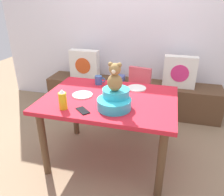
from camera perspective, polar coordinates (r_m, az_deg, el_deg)
ground_plane at (r=2.55m, az=-0.60°, el=-15.18°), size 8.00×8.00×0.00m
back_wall at (r=3.42m, az=6.32°, el=19.04°), size 4.40×0.10×2.60m
window_bench at (r=3.44m, az=4.78°, el=0.57°), size 2.60×0.44×0.46m
pillow_floral_left at (r=3.45m, az=-7.10°, el=8.55°), size 0.44×0.15×0.44m
pillow_floral_right at (r=3.22m, az=17.02°, el=6.44°), size 0.44×0.15×0.44m
book_stack at (r=3.37m, az=1.49°, el=5.15°), size 0.20×0.14×0.08m
dining_table at (r=2.19m, az=-0.67°, el=-2.32°), size 1.28×0.92×0.74m
highchair at (r=2.90m, az=6.20°, el=2.08°), size 0.38×0.50×0.79m
infant_seat_teal at (r=1.93m, az=0.71°, el=-0.53°), size 0.30×0.33×0.16m
teddy_bear at (r=1.85m, az=0.74°, el=5.25°), size 0.13×0.12×0.25m
ketchup_bottle at (r=1.94m, az=-12.59°, el=-0.42°), size 0.07×0.07×0.18m
coffee_mug at (r=2.46m, az=-3.43°, el=4.62°), size 0.12×0.08×0.09m
dinner_plate_near at (r=2.37m, az=6.37°, el=2.55°), size 0.20×0.20×0.01m
dinner_plate_far at (r=2.21m, az=-7.63°, el=0.79°), size 0.20×0.20×0.01m
cell_phone at (r=1.91m, az=-7.53°, el=-3.22°), size 0.15×0.15×0.01m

